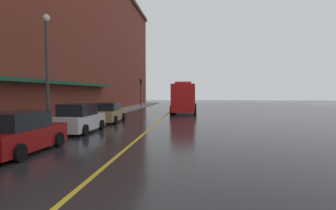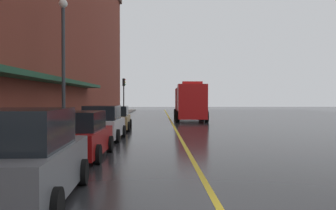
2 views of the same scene
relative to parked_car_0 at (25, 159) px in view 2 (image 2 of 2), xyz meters
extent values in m
plane|color=#232326|center=(3.88, 23.57, -0.89)|extent=(112.00, 112.00, 0.00)
cube|color=gray|center=(-2.32, 23.57, -0.81)|extent=(2.40, 70.00, 0.15)
cube|color=gold|center=(3.88, 23.57, -0.88)|extent=(0.16, 70.00, 0.01)
cube|color=#19472D|center=(-2.97, 14.57, 2.21)|extent=(1.20, 22.40, 0.24)
cube|color=#595B60|center=(0.00, 0.06, -0.23)|extent=(1.97, 4.71, 0.96)
cube|color=black|center=(0.01, -0.17, 0.64)|extent=(1.71, 2.62, 0.78)
cylinder|color=black|center=(-0.96, 1.47, -0.57)|extent=(0.24, 0.65, 0.64)
cylinder|color=black|center=(0.86, 1.54, -0.57)|extent=(0.24, 0.65, 0.64)
cylinder|color=black|center=(0.96, -1.34, -0.57)|extent=(0.24, 0.65, 0.64)
cube|color=maroon|center=(-0.11, 5.82, -0.30)|extent=(1.86, 4.38, 0.81)
cube|color=black|center=(-0.12, 5.61, 0.43)|extent=(1.64, 2.42, 0.66)
cylinder|color=black|center=(-0.97, 7.19, -0.57)|extent=(0.23, 0.64, 0.64)
cylinder|color=black|center=(0.81, 7.15, -0.57)|extent=(0.23, 0.64, 0.64)
cylinder|color=black|center=(-1.03, 4.50, -0.57)|extent=(0.23, 0.64, 0.64)
cylinder|color=black|center=(0.75, 4.46, -0.57)|extent=(0.23, 0.64, 0.64)
cube|color=silver|center=(-0.09, 11.51, -0.28)|extent=(1.86, 4.17, 0.86)
cube|color=black|center=(-0.10, 11.31, 0.50)|extent=(1.64, 2.31, 0.70)
cylinder|color=black|center=(-0.94, 12.81, -0.57)|extent=(0.24, 0.65, 0.64)
cylinder|color=black|center=(0.83, 12.77, -0.57)|extent=(0.24, 0.65, 0.64)
cylinder|color=black|center=(-1.01, 10.26, -0.57)|extent=(0.24, 0.65, 0.64)
cylinder|color=black|center=(0.76, 10.21, -0.57)|extent=(0.24, 0.65, 0.64)
cube|color=#A5844C|center=(-0.09, 17.30, -0.32)|extent=(1.87, 4.43, 0.78)
cube|color=black|center=(-0.09, 17.08, 0.39)|extent=(1.64, 2.45, 0.64)
cylinder|color=black|center=(-1.01, 18.63, -0.57)|extent=(0.24, 0.65, 0.64)
cylinder|color=black|center=(0.75, 18.68, -0.57)|extent=(0.24, 0.65, 0.64)
cylinder|color=black|center=(-0.94, 15.91, -0.57)|extent=(0.24, 0.65, 0.64)
cylinder|color=black|center=(0.83, 15.96, -0.57)|extent=(0.24, 0.65, 0.64)
cube|color=red|center=(5.66, 24.81, 0.91)|extent=(2.51, 2.22, 3.00)
cube|color=red|center=(5.71, 28.87, 0.79)|extent=(2.55, 5.35, 2.76)
cube|color=red|center=(5.66, 24.81, 2.53)|extent=(1.75, 0.62, 0.24)
cylinder|color=black|center=(6.92, 24.87, -0.39)|extent=(0.31, 1.00, 1.00)
cylinder|color=black|center=(4.41, 24.90, -0.39)|extent=(0.31, 1.00, 1.00)
cylinder|color=black|center=(6.96, 28.19, -0.39)|extent=(0.31, 1.00, 1.00)
cylinder|color=black|center=(4.45, 28.22, -0.39)|extent=(0.31, 1.00, 1.00)
cylinder|color=black|center=(6.99, 30.34, -0.39)|extent=(0.31, 1.00, 1.00)
cylinder|color=black|center=(4.47, 30.37, -0.39)|extent=(0.31, 1.00, 1.00)
cylinder|color=#4C4C51|center=(-1.47, 9.59, -0.21)|extent=(0.07, 0.07, 1.05)
cube|color=black|center=(-1.47, 9.59, 0.45)|extent=(0.14, 0.18, 0.28)
cylinder|color=#4C4C51|center=(-1.47, 8.05, -0.21)|extent=(0.07, 0.07, 1.05)
cube|color=black|center=(-1.47, 8.05, 0.45)|extent=(0.14, 0.18, 0.28)
cylinder|color=#33383D|center=(-2.07, 11.50, 2.51)|extent=(0.18, 0.18, 6.50)
sphere|color=white|center=(-2.07, 11.50, 5.98)|extent=(0.44, 0.44, 0.44)
cylinder|color=#232326|center=(-1.42, 37.91, 0.96)|extent=(0.14, 0.14, 3.40)
cube|color=black|center=(-1.42, 37.91, 3.11)|extent=(0.28, 0.36, 0.90)
sphere|color=red|center=(-1.26, 37.91, 3.41)|extent=(0.16, 0.16, 0.16)
sphere|color=gold|center=(-1.26, 37.91, 3.11)|extent=(0.16, 0.16, 0.16)
sphere|color=green|center=(-1.26, 37.91, 2.81)|extent=(0.16, 0.16, 0.16)
camera|label=1|loc=(6.75, -4.50, 1.53)|focal=29.52mm
camera|label=2|loc=(2.69, -7.70, 1.25)|focal=40.41mm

